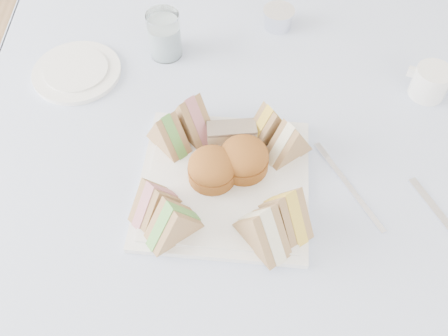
{
  "coord_description": "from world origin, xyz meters",
  "views": [
    {
      "loc": [
        -0.03,
        -0.51,
        1.47
      ],
      "look_at": [
        -0.03,
        -0.02,
        0.8
      ],
      "focal_mm": 40.0,
      "sensor_mm": 36.0,
      "label": 1
    }
  ],
  "objects_px": {
    "table": "(236,263)",
    "creamer_jug": "(430,82)",
    "water_glass": "(164,35)",
    "serving_plate": "(224,183)"
  },
  "relations": [
    {
      "from": "table",
      "to": "creamer_jug",
      "type": "distance_m",
      "value": 0.58
    },
    {
      "from": "water_glass",
      "to": "creamer_jug",
      "type": "relative_size",
      "value": 1.41
    },
    {
      "from": "creamer_jug",
      "to": "table",
      "type": "bearing_deg",
      "value": -128.3
    },
    {
      "from": "table",
      "to": "serving_plate",
      "type": "bearing_deg",
      "value": -140.5
    },
    {
      "from": "serving_plate",
      "to": "creamer_jug",
      "type": "relative_size",
      "value": 4.12
    },
    {
      "from": "table",
      "to": "water_glass",
      "type": "bearing_deg",
      "value": 115.58
    },
    {
      "from": "table",
      "to": "creamer_jug",
      "type": "bearing_deg",
      "value": 26.97
    },
    {
      "from": "water_glass",
      "to": "creamer_jug",
      "type": "height_order",
      "value": "water_glass"
    },
    {
      "from": "serving_plate",
      "to": "water_glass",
      "type": "distance_m",
      "value": 0.36
    },
    {
      "from": "serving_plate",
      "to": "creamer_jug",
      "type": "bearing_deg",
      "value": 34.0
    }
  ]
}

